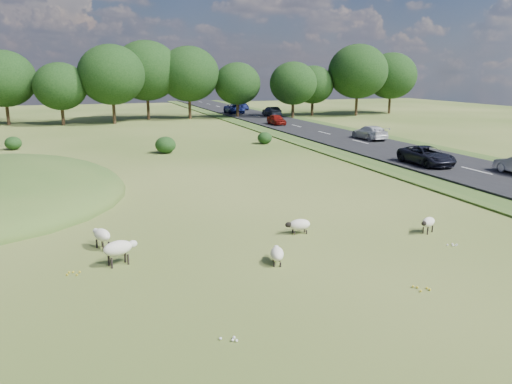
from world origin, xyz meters
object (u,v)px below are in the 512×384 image
Objects in this scene: sheep_4 at (299,225)px; car_7 at (370,132)px; sheep_2 at (428,222)px; sheep_3 at (119,248)px; sheep_0 at (277,253)px; car_4 at (242,106)px; car_0 at (234,109)px; car_5 at (276,119)px; car_6 at (427,156)px; sheep_1 at (102,235)px; car_2 at (272,112)px.

car_7 is (19.34, 25.65, 0.53)m from sheep_4.
sheep_2 is 13.43m from sheep_3.
sheep_0 is 0.28× the size of car_4.
car_0 reaches higher than car_5.
car_7 is at bearing -77.39° from car_5.
car_5 is 0.81× the size of car_7.
sheep_4 is 0.24× the size of car_6.
sheep_1 is 74.44m from car_4.
car_6 is at bearing 75.04° from car_7.
sheep_1 reaches higher than sheep_0.
car_7 reaches higher than car_5.
car_4 reaches higher than sheep_1.
car_2 is at bearing -51.93° from sheep_1.
sheep_0 is 0.24× the size of car_6.
sheep_3 is 67.65m from car_0.
car_0 reaches higher than car_7.
sheep_0 is at bearing 53.04° from car_7.
sheep_0 is at bearing 73.52° from car_4.
car_0 is 8.57m from car_4.
car_5 is 17.41m from car_7.
sheep_4 is 32.13m from car_7.
car_4 is 1.06× the size of car_5.
sheep_0 is 0.26× the size of car_2.
car_4 is 27.54m from car_5.
car_7 is at bearing -18.57° from sheep_0.
sheep_4 is 0.28× the size of car_4.
car_2 is (21.59, 57.48, 0.60)m from sheep_0.
car_4 is (27.23, 71.14, 0.19)m from sheep_3.
car_4 reaches higher than sheep_2.
car_6 is (17.79, 14.47, 0.53)m from sheep_0.
car_5 is at bearing -2.88° from sheep_0.
sheep_4 is at bearing 52.98° from car_7.
car_7 is (13.81, 27.44, 0.45)m from sheep_2.
sheep_4 is at bearing -45.07° from sheep_2.
sheep_3 is at bearing 63.94° from car_2.
sheep_3 is at bearing 13.29° from sheep_4.
sheep_4 is at bearing -104.02° from car_0.
sheep_2 is at bearing -20.38° from sheep_3.
sheep_2 is at bearing 166.50° from sheep_4.
car_7 is (3.80, -16.99, 0.03)m from car_5.
sheep_1 is 1.18× the size of sheep_2.
car_2 is 0.94× the size of car_7.
sheep_4 is 0.22× the size of car_0.
car_6 is at bearing -139.24° from sheep_4.
car_0 is at bearing 3.15° from sheep_0.
car_0 is (15.54, 62.23, 0.58)m from sheep_4.
car_2 is 28.80m from car_7.
car_6 reaches higher than sheep_0.
car_4 is at bearing -90.00° from car_7.
car_6 is (23.97, 10.58, 0.34)m from sheep_1.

